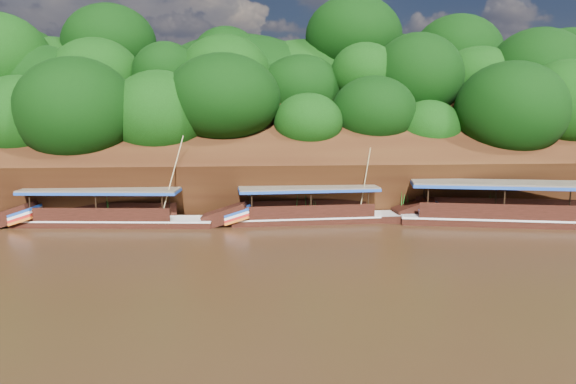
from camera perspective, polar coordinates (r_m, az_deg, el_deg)
The scene contains 6 objects.
ground at distance 28.88m, azimuth 3.54°, elevation -6.41°, with size 160.00×160.00×0.00m, color black.
riverbank at distance 50.79m, azimuth -0.01°, elevation 2.38°, with size 120.00×30.06×19.40m.
boat_0 at distance 38.96m, azimuth 23.16°, elevation -2.20°, with size 16.94×5.66×7.54m.
boat_1 at distance 36.92m, azimuth 4.24°, elevation -2.21°, with size 13.73×2.95×5.34m.
boat_2 at distance 37.17m, azimuth -16.11°, elevation -2.46°, with size 15.09×3.43×6.12m.
reeds at distance 37.57m, azimuth -3.03°, elevation -1.44°, with size 48.96×2.38×2.04m.
Camera 1 is at (-3.94, -27.59, 7.58)m, focal length 35.00 mm.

